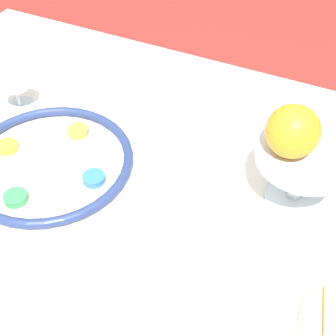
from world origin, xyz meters
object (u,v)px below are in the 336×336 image
at_px(fruit_stand, 303,160).
at_px(napkin_roll, 126,265).
at_px(orange_fruit, 293,131).
at_px(wine_glass, 12,75).
at_px(seder_plate, 49,163).

bearing_deg(fruit_stand, napkin_roll, -126.72).
bearing_deg(orange_fruit, wine_glass, 177.44).
bearing_deg(napkin_roll, seder_plate, 150.55).
xyz_separation_m(wine_glass, fruit_stand, (0.65, -0.01, 0.01)).
xyz_separation_m(seder_plate, orange_fruit, (0.44, 0.11, 0.16)).
bearing_deg(seder_plate, orange_fruit, 14.19).
xyz_separation_m(wine_glass, napkin_roll, (0.44, -0.28, -0.07)).
distance_m(fruit_stand, napkin_roll, 0.36).
distance_m(wine_glass, orange_fruit, 0.63).
relative_size(wine_glass, fruit_stand, 0.71).
bearing_deg(wine_glass, fruit_stand, -0.49).
bearing_deg(seder_plate, fruit_stand, 15.95).
relative_size(wine_glass, orange_fruit, 1.32).
relative_size(seder_plate, fruit_stand, 2.00).
height_order(seder_plate, napkin_roll, napkin_roll).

